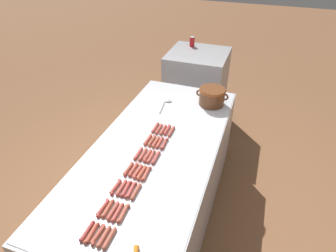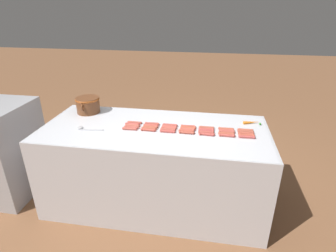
{
  "view_description": "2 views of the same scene",
  "coord_description": "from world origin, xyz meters",
  "views": [
    {
      "loc": [
        0.69,
        -1.66,
        2.36
      ],
      "look_at": [
        0.05,
        0.18,
        0.98
      ],
      "focal_mm": 30.31,
      "sensor_mm": 36.0,
      "label": 1
    },
    {
      "loc": [
        -2.37,
        -0.53,
        2.01
      ],
      "look_at": [
        -0.04,
        -0.14,
        0.94
      ],
      "focal_mm": 29.0,
      "sensor_mm": 36.0,
      "label": 2
    }
  ],
  "objects": [
    {
      "name": "hot_dog_19",
      "position": [
        -0.01,
        0.03,
        0.9
      ],
      "size": [
        0.03,
        0.15,
        0.03
      ],
      "color": "#B04D39",
      "rests_on": "griddle_counter"
    },
    {
      "name": "hot_dog_16",
      "position": [
        -0.01,
        -0.51,
        0.9
      ],
      "size": [
        0.04,
        0.15,
        0.03
      ],
      "color": "#AF4441",
      "rests_on": "griddle_counter"
    },
    {
      "name": "hot_dog_10",
      "position": [
        -0.05,
        -0.32,
        0.9
      ],
      "size": [
        0.03,
        0.15,
        0.03
      ],
      "color": "#B54C3A",
      "rests_on": "griddle_counter"
    },
    {
      "name": "hot_dog_6",
      "position": [
        -0.09,
        0.22,
        0.9
      ],
      "size": [
        0.03,
        0.15,
        0.03
      ],
      "color": "#B44E41",
      "rests_on": "griddle_counter"
    },
    {
      "name": "hot_dog_1",
      "position": [
        -0.08,
        -0.7,
        0.9
      ],
      "size": [
        0.03,
        0.15,
        0.03
      ],
      "color": "#B5483F",
      "rests_on": "griddle_counter"
    },
    {
      "name": "hot_dog_0",
      "position": [
        -0.08,
        -0.88,
        0.9
      ],
      "size": [
        0.03,
        0.15,
        0.03
      ],
      "color": "#B14642",
      "rests_on": "griddle_counter"
    },
    {
      "name": "hot_dog_34",
      "position": [
        0.06,
        0.21,
        0.9
      ],
      "size": [
        0.03,
        0.15,
        0.03
      ],
      "color": "#AF4C3D",
      "rests_on": "griddle_counter"
    },
    {
      "name": "hot_dog_4",
      "position": [
        -0.09,
        -0.15,
        0.9
      ],
      "size": [
        0.03,
        0.15,
        0.03
      ],
      "color": "#B4463E",
      "rests_on": "griddle_counter"
    },
    {
      "name": "hot_dog_31",
      "position": [
        0.06,
        -0.33,
        0.9
      ],
      "size": [
        0.03,
        0.15,
        0.03
      ],
      "color": "#B54C3C",
      "rests_on": "griddle_counter"
    },
    {
      "name": "bean_pot",
      "position": [
        0.29,
        0.81,
        0.99
      ],
      "size": [
        0.33,
        0.26,
        0.17
      ],
      "color": "brown",
      "rests_on": "griddle_counter"
    },
    {
      "name": "hot_dog_14",
      "position": [
        -0.01,
        -0.88,
        0.9
      ],
      "size": [
        0.04,
        0.15,
        0.03
      ],
      "color": "#B04D3B",
      "rests_on": "griddle_counter"
    },
    {
      "name": "hot_dog_9",
      "position": [
        -0.05,
        -0.51,
        0.9
      ],
      "size": [
        0.03,
        0.15,
        0.03
      ],
      "color": "#B24C3F",
      "rests_on": "griddle_counter"
    },
    {
      "name": "hot_dog_29",
      "position": [
        0.06,
        -0.7,
        0.9
      ],
      "size": [
        0.03,
        0.15,
        0.03
      ],
      "color": "#B4533D",
      "rests_on": "griddle_counter"
    },
    {
      "name": "hot_dog_27",
      "position": [
        0.02,
        0.23,
        0.9
      ],
      "size": [
        0.03,
        0.15,
        0.03
      ],
      "color": "#B84840",
      "rests_on": "griddle_counter"
    },
    {
      "name": "hot_dog_2",
      "position": [
        -0.09,
        -0.52,
        0.9
      ],
      "size": [
        0.03,
        0.15,
        0.03
      ],
      "color": "#B1453C",
      "rests_on": "griddle_counter"
    },
    {
      "name": "hot_dog_17",
      "position": [
        -0.01,
        -0.33,
        0.9
      ],
      "size": [
        0.03,
        0.15,
        0.03
      ],
      "color": "#B95041",
      "rests_on": "griddle_counter"
    },
    {
      "name": "back_cabinet",
      "position": [
        -0.09,
        1.74,
        0.52
      ],
      "size": [
        0.75,
        0.72,
        1.05
      ],
      "primitive_type": "cube",
      "color": "#A0A0A4",
      "rests_on": "ground_plane"
    },
    {
      "name": "hot_dog_15",
      "position": [
        -0.01,
        -0.7,
        0.9
      ],
      "size": [
        0.03,
        0.15,
        0.03
      ],
      "color": "#AF4C3F",
      "rests_on": "griddle_counter"
    },
    {
      "name": "hot_dog_26",
      "position": [
        0.02,
        0.04,
        0.9
      ],
      "size": [
        0.03,
        0.15,
        0.03
      ],
      "color": "#B7493E",
      "rests_on": "griddle_counter"
    },
    {
      "name": "hot_dog_18",
      "position": [
        -0.01,
        -0.15,
        0.9
      ],
      "size": [
        0.03,
        0.15,
        0.03
      ],
      "color": "#B54B3E",
      "rests_on": "griddle_counter"
    },
    {
      "name": "hot_dog_23",
      "position": [
        0.02,
        -0.51,
        0.9
      ],
      "size": [
        0.04,
        0.15,
        0.03
      ],
      "color": "#B64A40",
      "rests_on": "griddle_counter"
    },
    {
      "name": "hot_dog_25",
      "position": [
        0.02,
        -0.15,
        0.9
      ],
      "size": [
        0.03,
        0.15,
        0.03
      ],
      "color": "#B54F41",
      "rests_on": "griddle_counter"
    },
    {
      "name": "hot_dog_3",
      "position": [
        -0.08,
        -0.33,
        0.9
      ],
      "size": [
        0.03,
        0.15,
        0.03
      ],
      "color": "#AC4938",
      "rests_on": "griddle_counter"
    },
    {
      "name": "hot_dog_8",
      "position": [
        -0.05,
        -0.7,
        0.9
      ],
      "size": [
        0.03,
        0.15,
        0.03
      ],
      "color": "#B25139",
      "rests_on": "griddle_counter"
    },
    {
      "name": "soda_can",
      "position": [
        -0.23,
        1.94,
        1.11
      ],
      "size": [
        0.07,
        0.07,
        0.13
      ],
      "color": "red",
      "rests_on": "back_cabinet"
    },
    {
      "name": "hot_dog_28",
      "position": [
        0.06,
        -0.88,
        0.9
      ],
      "size": [
        0.03,
        0.15,
        0.03
      ],
      "color": "#AE513D",
      "rests_on": "griddle_counter"
    },
    {
      "name": "griddle_counter",
      "position": [
        0.0,
        0.0,
        0.44
      ],
      "size": [
        0.99,
        2.23,
        0.89
      ],
      "color": "#BCBCC1",
      "rests_on": "ground_plane"
    },
    {
      "name": "hot_dog_20",
      "position": [
        -0.01,
        0.21,
        0.9
      ],
      "size": [
        0.03,
        0.15,
        0.03
      ],
      "color": "#B35342",
      "rests_on": "griddle_counter"
    },
    {
      "name": "hot_dog_21",
      "position": [
        0.03,
        -0.88,
        0.9
      ],
      "size": [
        0.03,
        0.15,
        0.03
      ],
      "color": "#AC503D",
      "rests_on": "griddle_counter"
    },
    {
      "name": "hot_dog_12",
      "position": [
        -0.05,
        0.04,
        0.9
      ],
      "size": [
        0.03,
        0.15,
        0.03
      ],
      "color": "#AC4F38",
      "rests_on": "griddle_counter"
    },
    {
      "name": "hot_dog_13",
      "position": [
        -0.05,
        0.21,
        0.9
      ],
      "size": [
        0.03,
        0.15,
        0.03
      ],
      "color": "#B14D41",
      "rests_on": "griddle_counter"
    },
    {
      "name": "hot_dog_24",
      "position": [
        0.02,
        -0.33,
        0.9
      ],
      "size": [
        0.03,
        0.15,
        0.03
      ],
      "color": "#B64F38",
      "rests_on": "griddle_counter"
    },
    {
      "name": "serving_spoon",
      "position": [
        -0.14,
        0.67,
        0.9
      ],
      "size": [
        0.08,
        0.27,
        0.02
      ],
      "color": "#B7B7BC",
      "rests_on": "griddle_counter"
    },
    {
      "name": "hot_dog_30",
      "position": [
        0.06,
        -0.51,
        0.9
      ],
      "size": [
        0.03,
        0.15,
        0.03
      ],
      "color": "#AA513D",
      "rests_on": "griddle_counter"
    },
    {
      "name": "hot_dog_33",
      "position": [
        0.06,
        0.03,
        0.9
      ],
      "size": [
        0.03,
        0.15,
        0.03
      ],
      "color": "#AC483C",
      "rests_on": "griddle_counter"
    },
    {
      "name": "hot_dog_11",
      "position": [
        -0.05,
        -0.15,
        0.9
      ],
      "size": [
        0.03,
        0.15,
        0.03
      ],
      "color": "#B04F40",
      "rests_on": "griddle_counter"
    },
    {
      "name": "hot_dog_7",
      "position": [
        -0.05,
        -0.88,
        0.9
      ],
      "size": [
        0.03,
        0.15,
        0.03
      ],
      "color": "#B84F3A",
      "rests_on": "griddle_counter"
    },
    {
      "name": "hot_dog_32",
      "position": [
        0.06,
        -0.15,
        0.9
      ],
      "size": [
        0.03,
        0.15,
        0.03
      ],
      "color": "#B24940",
      "rests_on": "griddle_counter"
    },
    {
      "name": "hot_dog_22",
      "position": [
        0.02,
        -0.7,
        0.9
      ],
      "size": [
        0.03,
        0.15,
        0.03
      ],
      "color": "#B74D41",
      "rests_on": "griddle_counter"
    },
    {
      "name": "ground_plane",
      "position": [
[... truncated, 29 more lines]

